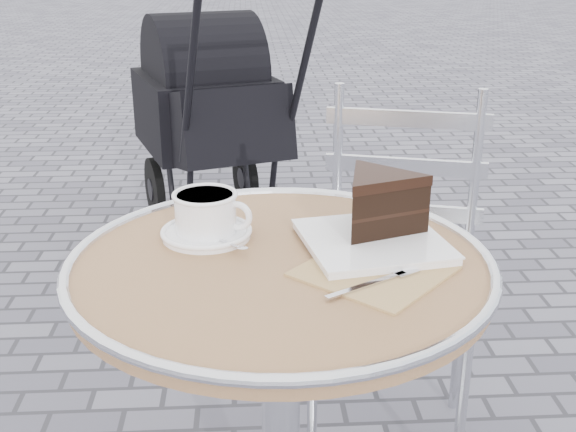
{
  "coord_description": "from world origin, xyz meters",
  "views": [
    {
      "loc": [
        -0.05,
        -1.1,
        1.24
      ],
      "look_at": [
        0.02,
        0.08,
        0.78
      ],
      "focal_mm": 45.0,
      "sensor_mm": 36.0,
      "label": 1
    }
  ],
  "objects": [
    {
      "name": "cafe_table",
      "position": [
        0.0,
        0.0,
        0.57
      ],
      "size": [
        0.72,
        0.72,
        0.74
      ],
      "color": "silver",
      "rests_on": "ground"
    },
    {
      "name": "baby_stroller",
      "position": [
        -0.19,
        1.92,
        0.49
      ],
      "size": [
        0.77,
        1.13,
        1.08
      ],
      "rotation": [
        0.0,
        0.0,
        0.32
      ],
      "color": "black",
      "rests_on": "ground"
    },
    {
      "name": "bistro_chair",
      "position": [
        0.33,
        0.54,
        0.56
      ],
      "size": [
        0.5,
        0.5,
        0.9
      ],
      "rotation": [
        0.0,
        0.0,
        -0.26
      ],
      "color": "silver",
      "rests_on": "ground"
    },
    {
      "name": "cappuccino_set",
      "position": [
        -0.13,
        0.11,
        0.77
      ],
      "size": [
        0.16,
        0.18,
        0.08
      ],
      "rotation": [
        0.0,
        0.0,
        -0.32
      ],
      "color": "white",
      "rests_on": "cafe_table"
    },
    {
      "name": "cake_plate_set",
      "position": [
        0.17,
        0.07,
        0.79
      ],
      "size": [
        0.29,
        0.38,
        0.12
      ],
      "rotation": [
        0.0,
        0.0,
        0.18
      ],
      "color": "tan",
      "rests_on": "cafe_table"
    }
  ]
}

